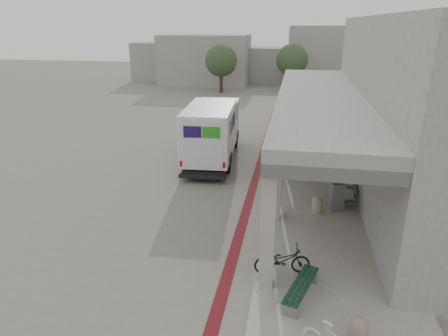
% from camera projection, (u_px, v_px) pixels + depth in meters
% --- Properties ---
extents(ground, '(120.00, 120.00, 0.00)m').
position_uv_depth(ground, '(215.00, 221.00, 14.40)').
color(ground, '#6A665B').
rests_on(ground, ground).
extents(bike_lane_stripe, '(0.35, 40.00, 0.01)m').
position_uv_depth(bike_lane_stripe, '(249.00, 200.00, 16.08)').
color(bike_lane_stripe, '#581116').
rests_on(bike_lane_stripe, ground).
extents(sidewalk, '(4.40, 28.00, 0.12)m').
position_uv_depth(sidewalk, '(329.00, 229.00, 13.71)').
color(sidewalk, gray).
rests_on(sidewalk, ground).
extents(transit_building, '(7.60, 17.00, 7.00)m').
position_uv_depth(transit_building, '(400.00, 110.00, 16.26)').
color(transit_building, gray).
rests_on(transit_building, ground).
extents(distant_backdrop, '(28.00, 10.00, 6.50)m').
position_uv_depth(distant_backdrop, '(251.00, 59.00, 47.14)').
color(distant_backdrop, gray).
rests_on(distant_backdrop, ground).
extents(tree_left, '(3.20, 3.20, 4.80)m').
position_uv_depth(tree_left, '(221.00, 61.00, 40.04)').
color(tree_left, '#38281C').
rests_on(tree_left, ground).
extents(tree_mid, '(3.20, 3.20, 4.80)m').
position_uv_depth(tree_mid, '(292.00, 60.00, 40.73)').
color(tree_mid, '#38281C').
rests_on(tree_mid, ground).
extents(tree_right, '(3.20, 3.20, 4.80)m').
position_uv_depth(tree_right, '(376.00, 62.00, 38.48)').
color(tree_right, '#38281C').
rests_on(tree_right, ground).
extents(fedex_truck, '(2.60, 7.09, 2.97)m').
position_uv_depth(fedex_truck, '(213.00, 130.00, 20.36)').
color(fedex_truck, black).
rests_on(fedex_truck, ground).
extents(bench, '(0.95, 1.86, 0.43)m').
position_uv_depth(bench, '(301.00, 288.00, 10.07)').
color(bench, gray).
rests_on(bench, sidewalk).
extents(bollard_near, '(0.41, 0.41, 0.61)m').
position_uv_depth(bollard_near, '(358.00, 329.00, 8.71)').
color(bollard_near, gray).
rests_on(bollard_near, sidewalk).
extents(bollard_far, '(0.40, 0.40, 0.61)m').
position_uv_depth(bollard_far, '(317.00, 204.00, 14.75)').
color(bollard_far, gray).
rests_on(bollard_far, sidewalk).
extents(utility_cabinet, '(0.61, 0.73, 1.06)m').
position_uv_depth(utility_cabinet, '(336.00, 195.00, 14.96)').
color(utility_cabinet, slate).
rests_on(utility_cabinet, sidewalk).
extents(bicycle_black, '(1.65, 0.89, 0.82)m').
position_uv_depth(bicycle_black, '(282.00, 260.00, 11.07)').
color(bicycle_black, black).
rests_on(bicycle_black, sidewalk).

